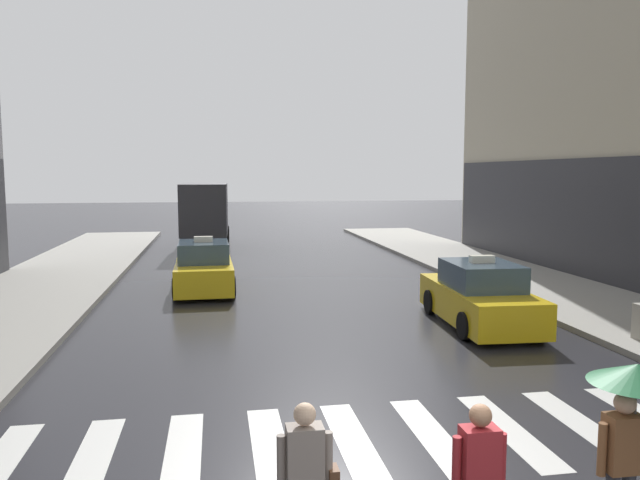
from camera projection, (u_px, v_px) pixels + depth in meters
The scene contains 7 objects.
crosswalk_markings at pixel (393, 438), 8.94m from camera, with size 11.30×2.80×0.01m.
taxi_lead at pixel (480, 297), 15.57m from camera, with size 2.09×4.61×1.80m.
taxi_second at pixel (204, 268), 20.26m from camera, with size 1.98×4.57×1.80m.
box_truck at pixel (206, 212), 31.65m from camera, with size 2.46×7.60×3.35m.
pedestrian_with_umbrella at pixel (632, 405), 6.20m from camera, with size 0.96×0.96×1.94m.
pedestrian_with_handbag at pixel (306, 474), 5.96m from camera, with size 0.60×0.24×1.65m.
pedestrian_plain_coat at pixel (479, 475), 5.93m from camera, with size 0.55×0.24×1.65m.
Camera 1 is at (-2.50, -5.27, 3.84)m, focal length 34.43 mm.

